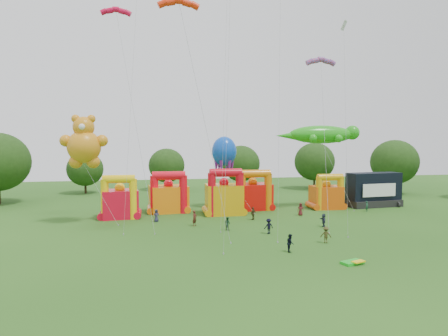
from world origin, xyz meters
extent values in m
plane|color=#204A14|center=(0.00, 0.00, 0.00)|extent=(160.00, 160.00, 0.00)
cylinder|color=#352314|center=(36.65, 42.30, 1.86)|extent=(0.44, 0.44, 3.72)
ellipsoid|color=#1E3C12|center=(36.65, 42.30, 6.41)|extent=(9.30, 9.30, 8.89)
cylinder|color=#352314|center=(24.08, 52.73, 1.75)|extent=(0.44, 0.44, 3.51)
ellipsoid|color=#1E3C12|center=(24.08, 52.73, 6.04)|extent=(8.77, 8.78, 8.39)
cylinder|color=#352314|center=(7.82, 54.41, 1.65)|extent=(0.44, 0.44, 3.30)
ellipsoid|color=#1E3C12|center=(7.82, 54.41, 5.68)|extent=(8.25, 8.25, 7.88)
cylinder|color=#352314|center=(-8.11, 56.39, 1.55)|extent=(0.44, 0.44, 3.09)
ellipsoid|color=#1E3C12|center=(-8.11, 56.39, 5.32)|extent=(7.73, 7.72, 7.38)
cylinder|color=#352314|center=(-24.50, 53.64, 1.44)|extent=(0.44, 0.44, 2.88)
ellipsoid|color=#1E3C12|center=(-24.50, 53.64, 4.96)|extent=(7.20, 7.20, 6.88)
cube|color=red|center=(-15.60, 26.40, 1.94)|extent=(5.24, 4.42, 3.87)
cylinder|color=yellow|center=(-17.46, 25.01, 2.77)|extent=(1.05, 1.05, 5.53)
cylinder|color=yellow|center=(-13.74, 25.01, 2.77)|extent=(1.05, 1.05, 5.53)
cylinder|color=yellow|center=(-15.60, 25.01, 5.53)|extent=(4.25, 1.10, 1.10)
sphere|color=yellow|center=(-15.60, 26.40, 4.17)|extent=(1.40, 1.40, 1.40)
cube|color=orange|center=(-8.78, 29.87, 1.96)|extent=(6.00, 5.11, 3.92)
cylinder|color=red|center=(-10.88, 28.30, 2.80)|extent=(1.19, 1.19, 5.60)
cylinder|color=red|center=(-6.68, 28.30, 2.80)|extent=(1.19, 1.19, 5.60)
cylinder|color=red|center=(-8.78, 28.30, 5.60)|extent=(4.80, 1.24, 1.24)
sphere|color=red|center=(-8.78, 29.87, 4.22)|extent=(1.40, 1.40, 1.40)
cube|color=#D6960B|center=(-0.90, 26.56, 2.16)|extent=(5.18, 4.17, 4.32)
cylinder|color=red|center=(-2.90, 25.07, 3.08)|extent=(1.13, 1.13, 6.17)
cylinder|color=red|center=(1.11, 25.07, 3.08)|extent=(1.13, 1.13, 6.17)
cylinder|color=red|center=(-0.90, 25.07, 6.17)|extent=(4.58, 1.19, 1.19)
sphere|color=red|center=(-0.90, 26.56, 4.62)|extent=(1.40, 1.40, 1.40)
cube|color=red|center=(4.22, 29.86, 1.99)|extent=(5.79, 4.89, 3.98)
cylinder|color=orange|center=(2.17, 28.33, 2.84)|extent=(1.16, 1.16, 5.68)
cylinder|color=orange|center=(6.28, 28.33, 2.84)|extent=(1.16, 1.16, 5.68)
cylinder|color=orange|center=(4.22, 28.33, 5.68)|extent=(4.68, 1.22, 1.22)
sphere|color=orange|center=(4.22, 29.86, 4.28)|extent=(1.40, 1.40, 1.40)
cube|color=#DB4F0B|center=(15.82, 28.47, 1.77)|extent=(4.68, 3.81, 3.55)
cylinder|color=orange|center=(14.05, 27.16, 2.53)|extent=(1.00, 1.00, 5.07)
cylinder|color=orange|center=(17.59, 27.16, 2.53)|extent=(1.00, 1.00, 5.07)
cylinder|color=orange|center=(15.82, 27.16, 5.07)|extent=(4.03, 1.05, 1.05)
sphere|color=orange|center=(15.82, 28.47, 3.85)|extent=(1.40, 1.40, 1.40)
cube|color=black|center=(24.27, 28.77, 0.55)|extent=(9.08, 4.25, 1.10)
cube|color=black|center=(24.27, 28.97, 3.29)|extent=(9.03, 3.82, 4.38)
cube|color=white|center=(24.27, 27.29, 2.85)|extent=(6.02, 0.76, 2.06)
cylinder|color=black|center=(20.76, 27.46, 0.40)|extent=(0.30, 0.90, 0.90)
cylinder|color=black|center=(27.78, 27.46, 0.40)|extent=(0.30, 0.90, 0.90)
sphere|color=orange|center=(-19.65, 23.08, 9.93)|extent=(4.21, 4.21, 4.21)
sphere|color=orange|center=(-19.65, 23.08, 12.42)|extent=(2.68, 2.68, 2.68)
sphere|color=orange|center=(-20.60, 23.08, 13.47)|extent=(1.05, 1.05, 1.05)
sphere|color=orange|center=(-18.69, 23.08, 13.47)|extent=(1.05, 1.05, 1.05)
sphere|color=orange|center=(-21.85, 23.08, 10.70)|extent=(1.53, 1.53, 1.53)
sphere|color=orange|center=(-17.44, 23.08, 10.70)|extent=(1.53, 1.53, 1.53)
sphere|color=orange|center=(-20.70, 23.08, 8.01)|extent=(1.72, 1.72, 1.72)
sphere|color=orange|center=(-18.59, 23.08, 8.01)|extent=(1.72, 1.72, 1.72)
sphere|color=white|center=(-19.65, 21.78, 12.42)|extent=(0.77, 0.77, 0.77)
ellipsoid|color=#22A016|center=(15.33, 29.52, 11.65)|extent=(10.75, 3.36, 2.86)
sphere|color=#22A016|center=(20.58, 29.52, 11.97)|extent=(2.31, 2.31, 2.31)
cone|color=#22A016|center=(9.87, 29.52, 11.44)|extent=(4.20, 1.68, 1.68)
sphere|color=#22A016|center=(17.43, 31.20, 11.02)|extent=(1.26, 1.26, 1.26)
sphere|color=#22A016|center=(17.43, 27.84, 11.02)|extent=(1.26, 1.26, 1.26)
sphere|color=#22A016|center=(13.23, 31.20, 11.02)|extent=(1.26, 1.26, 1.26)
sphere|color=#22A016|center=(13.23, 27.84, 11.02)|extent=(1.26, 1.26, 1.26)
ellipsoid|color=#0C45BC|center=(0.11, 32.05, 8.99)|extent=(3.92, 3.92, 4.71)
cone|color=#591E8C|center=(1.39, 32.05, 6.84)|extent=(0.88, 0.88, 3.14)
cone|color=#591E8C|center=(0.75, 33.15, 6.84)|extent=(0.88, 0.88, 3.14)
cone|color=#591E8C|center=(-0.53, 33.15, 6.84)|extent=(0.88, 0.88, 3.14)
cone|color=#591E8C|center=(-1.16, 32.05, 6.84)|extent=(0.88, 0.88, 3.14)
cone|color=#591E8C|center=(-0.53, 30.94, 6.84)|extent=(0.88, 0.88, 3.14)
cone|color=#591E8C|center=(0.75, 30.94, 6.84)|extent=(0.88, 0.88, 3.14)
cube|color=silver|center=(12.11, 16.18, 24.73)|extent=(1.02, 1.02, 1.10)
cube|color=green|center=(5.99, 1.46, 0.12)|extent=(2.22, 1.61, 0.24)
cube|color=yellow|center=(6.39, 1.16, 0.26)|extent=(1.33, 0.96, 0.10)
imported|color=#2A2945|center=(-10.67, 22.60, 0.82)|extent=(0.92, 0.72, 1.65)
imported|color=#4D1D16|center=(-5.96, 19.24, 0.98)|extent=(0.82, 0.85, 1.95)
imported|color=#173B24|center=(-2.32, 16.24, 0.79)|extent=(0.92, 0.97, 1.57)
imported|color=black|center=(1.99, 13.53, 0.88)|extent=(1.27, 0.92, 1.76)
imported|color=#41341A|center=(2.23, 21.66, 0.88)|extent=(1.05, 1.02, 1.76)
imported|color=#24293C|center=(9.78, 15.89, 0.83)|extent=(0.60, 1.57, 1.66)
imported|color=#55181B|center=(9.68, 23.47, 0.90)|extent=(1.00, 0.79, 1.79)
imported|color=#1B432E|center=(20.79, 24.85, 0.79)|extent=(0.69, 0.62, 1.57)
imported|color=black|center=(1.90, 5.94, 0.87)|extent=(0.86, 0.99, 1.74)
imported|color=#3E3A19|center=(6.71, 8.49, 0.87)|extent=(1.27, 0.97, 1.74)
camera|label=1|loc=(-11.05, -30.14, 10.76)|focal=32.00mm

